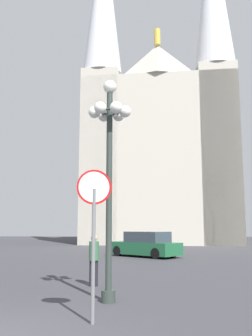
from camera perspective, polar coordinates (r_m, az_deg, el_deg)
cathedral at (r=42.84m, az=5.25°, el=4.34°), size 17.05×14.12×38.74m
stop_sign at (r=7.66m, az=-4.99°, el=-7.29°), size 0.72×0.21×3.07m
street_lamp at (r=9.91m, az=-2.58°, el=2.77°), size 1.16×1.05×5.88m
parked_car_near_green at (r=23.57m, az=3.01°, el=-11.79°), size 4.70×4.30×1.55m
pedestrian_walking at (r=12.31m, az=-4.98°, el=-13.22°), size 0.32×0.32×1.63m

